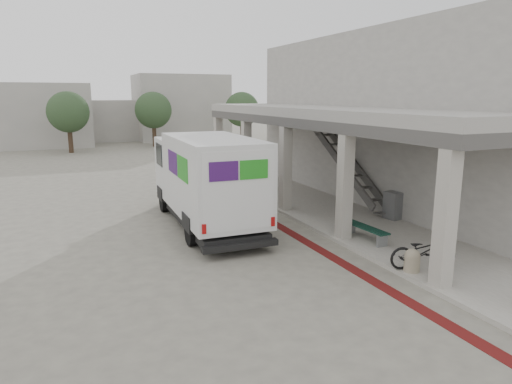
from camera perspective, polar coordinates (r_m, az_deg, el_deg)
name	(u,v)px	position (r m, az deg, el deg)	size (l,w,h in m)	color
ground	(291,255)	(13.18, 4.34, -7.87)	(120.00, 120.00, 0.00)	#676158
bike_lane_stripe	(289,232)	(15.30, 4.20, -5.01)	(0.35, 40.00, 0.01)	#561111
sidewalk	(402,236)	(15.35, 17.76, -5.30)	(4.40, 28.00, 0.12)	gray
transit_building	(387,122)	(19.99, 16.09, 8.46)	(7.60, 17.00, 7.00)	gray
distant_backdrop	(91,114)	(46.97, -19.95, 9.13)	(28.00, 10.00, 6.50)	gray
tree_left	(68,112)	(38.99, -22.43, 9.20)	(3.20, 3.20, 4.80)	#38281C
tree_mid	(153,110)	(41.72, -12.72, 9.93)	(3.20, 3.20, 4.80)	#38281C
tree_right	(242,110)	(42.99, -1.77, 10.27)	(3.20, 3.20, 4.80)	#38281C
fedex_truck	(206,178)	(15.80, -6.31, 1.74)	(2.52, 7.45, 3.15)	black
bench	(366,230)	(14.41, 13.55, -4.69)	(0.49, 1.78, 0.41)	gray
bollard_far	(412,260)	(12.23, 18.93, -8.05)	(0.39, 0.39, 0.59)	gray
utility_cabinet	(393,205)	(17.06, 16.76, -1.61)	(0.44, 0.59, 0.98)	slate
bicycle_black	(423,251)	(12.47, 20.19, -6.93)	(0.62, 1.77, 0.93)	black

